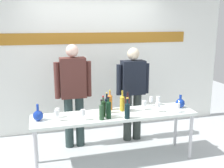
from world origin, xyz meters
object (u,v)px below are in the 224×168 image
wine_glass_left_0 (83,113)px  wine_glass_right_4 (144,103)px  wine_glass_right_0 (151,99)px  wine_bottle_0 (122,102)px  wine_glass_right_2 (178,106)px  wine_bottle_5 (110,101)px  wine_glass_left_2 (58,111)px  presenter_right (133,89)px  wine_bottle_7 (102,111)px  display_table (115,118)px  wine_glass_right_3 (158,99)px  wine_bottle_3 (128,103)px  wine_bottle_1 (107,105)px  wine_glass_right_1 (158,105)px  decanter_blue_right (180,103)px  presenter_left (73,90)px  wine_bottle_6 (127,110)px  wine_bottle_2 (109,109)px  wine_glass_left_1 (57,113)px  wine_bottle_4 (103,108)px  decanter_blue_left (38,115)px

wine_glass_left_0 → wine_glass_right_4: bearing=12.1°
wine_glass_left_0 → wine_glass_right_0: 1.21m
wine_bottle_0 → wine_glass_right_2: 0.82m
wine_bottle_5 → wine_glass_left_2: 0.80m
presenter_right → wine_bottle_7: size_ratio=5.71×
display_table → wine_glass_right_3: 0.84m
wine_bottle_3 → wine_bottle_1: bearing=176.4°
presenter_right → wine_glass_right_1: (0.13, -0.74, -0.08)m
decanter_blue_right → wine_glass_right_2: bearing=-126.8°
wine_bottle_0 → wine_glass_left_0: bearing=-158.0°
presenter_right → wine_glass_right_4: (-0.02, -0.58, -0.09)m
wine_bottle_5 → wine_glass_right_2: 1.01m
presenter_left → wine_bottle_6: (0.62, -0.88, -0.11)m
presenter_left → wine_bottle_6: bearing=-54.7°
wine_bottle_2 → wine_glass_left_1: (-0.70, 0.07, -0.03)m
wine_bottle_3 → wine_bottle_2: bearing=-149.9°
presenter_right → wine_glass_right_4: size_ratio=11.43×
wine_bottle_1 → wine_bottle_7: (-0.14, -0.25, -0.01)m
wine_bottle_6 → wine_glass_left_1: (-0.95, 0.15, -0.02)m
wine_bottle_0 → wine_glass_right_0: bearing=11.1°
wine_bottle_2 → wine_bottle_7: size_ratio=1.07×
wine_glass_right_2 → wine_glass_right_4: bearing=149.1°
wine_glass_right_3 → wine_bottle_6: bearing=-145.9°
presenter_left → wine_bottle_6: presenter_left is taller
wine_bottle_4 → wine_glass_right_2: 1.11m
decanter_blue_right → wine_bottle_5: size_ratio=0.66×
wine_bottle_1 → wine_bottle_5: bearing=58.8°
wine_bottle_7 → wine_bottle_5: bearing=60.2°
presenter_right → wine_bottle_7: (-0.75, -0.84, -0.06)m
wine_bottle_4 → wine_glass_right_1: 0.83m
wine_bottle_7 → wine_bottle_0: bearing=37.6°
presenter_left → wine_bottle_1: bearing=-55.2°
wine_bottle_0 → wine_bottle_7: size_ratio=1.08×
wine_glass_left_0 → wine_glass_left_2: (-0.32, 0.20, -0.01)m
wine_bottle_1 → wine_bottle_4: bearing=-121.5°
wine_bottle_5 → wine_glass_left_1: 0.86m
wine_bottle_3 → wine_glass_right_0: (0.45, 0.17, -0.02)m
wine_glass_right_1 → wine_glass_left_1: bearing=179.8°
decanter_blue_right → wine_glass_left_1: 1.90m
wine_glass_left_0 → display_table: bearing=15.9°
wine_bottle_4 → wine_bottle_7: (-0.05, -0.10, -0.01)m
wine_glass_left_0 → wine_glass_right_1: 1.13m
presenter_left → wine_bottle_5: bearing=-42.6°
wine_bottle_6 → wine_glass_left_0: bearing=171.6°
wine_bottle_3 → wine_glass_right_3: (0.58, 0.18, -0.03)m
decanter_blue_right → wine_glass_right_3: 0.35m
wine_bottle_0 → wine_glass_right_4: bearing=-8.5°
wine_bottle_0 → wine_glass_right_2: size_ratio=2.26×
decanter_blue_left → wine_bottle_6: 1.22m
wine_glass_left_0 → decanter_blue_left: bearing=165.3°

